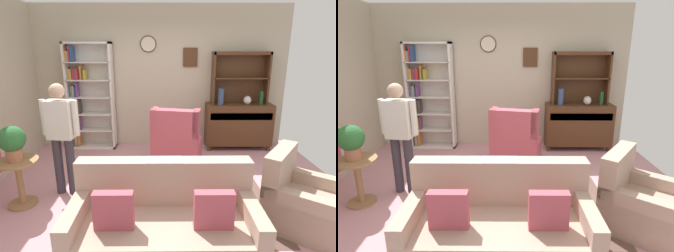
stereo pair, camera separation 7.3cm
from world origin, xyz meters
The scene contains 15 objects.
ground_plane centered at (0.00, 0.00, -0.01)m, with size 5.40×4.60×0.02m, color #C68C93.
wall_back centered at (0.00, 2.13, 1.41)m, with size 5.00×0.09×2.80m.
area_rug centered at (0.20, -0.30, 0.00)m, with size 2.50×1.65×0.01m, color brown.
bookshelf centered at (-1.48, 1.95, 1.06)m, with size 0.90×0.30×2.10m.
sideboard centered at (1.53, 1.86, 0.51)m, with size 1.30×0.45×0.92m.
sideboard_hutch centered at (1.53, 1.97, 1.56)m, with size 1.10×0.26×1.00m.
vase_tall centered at (1.14, 1.78, 1.08)m, with size 0.11×0.11×0.32m, color #33476B.
vase_round centered at (1.66, 1.79, 1.01)m, with size 0.15×0.15×0.17m, color beige.
bottle_wine centered at (1.92, 1.77, 1.05)m, with size 0.07×0.07×0.27m, color #194223.
couch_floral centered at (0.05, -1.13, 0.31)m, with size 1.80×0.85×0.90m.
armchair_floral centered at (1.61, -0.68, 0.29)m, with size 1.08×1.07×0.88m.
wingback_chair centered at (0.26, 0.97, 0.38)m, with size 0.93×0.95×1.05m.
plant_stand centered at (-1.82, -0.23, 0.39)m, with size 0.52×0.52×0.63m.
potted_plant_large centered at (-1.84, -0.24, 0.89)m, with size 0.33×0.33×0.45m.
person_reading centered at (-1.34, 0.08, 0.91)m, with size 0.53×0.24×1.56m.
Camera 1 is at (0.06, -3.45, 2.01)m, focal length 29.32 mm.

